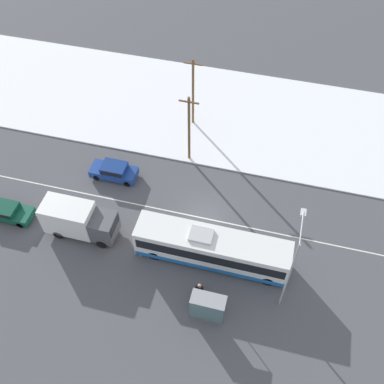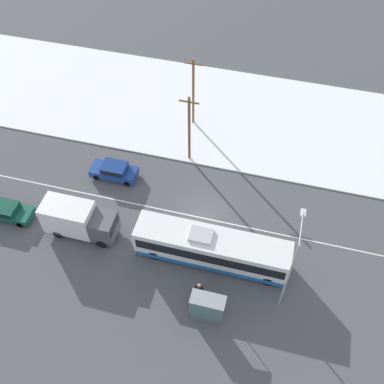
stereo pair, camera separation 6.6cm
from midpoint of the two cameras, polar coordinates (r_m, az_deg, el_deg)
The scene contains 12 objects.
ground_plane at distance 39.26m, azimuth 1.48°, elevation -3.35°, with size 120.00×120.00×0.00m, color #4C4C51.
snow_lot at distance 48.23m, azimuth 5.28°, elevation 9.60°, with size 80.00×15.16×0.12m.
lane_marking_center at distance 39.26m, azimuth 1.48°, elevation -3.35°, with size 60.00×0.12×0.00m.
city_bus at distance 35.73m, azimuth 2.52°, elevation -7.14°, with size 12.26×2.57×3.27m.
box_truck at distance 38.18m, azimuth -14.30°, elevation -3.40°, with size 6.08×2.30×3.26m.
sedan_car at distance 42.21m, azimuth -9.92°, elevation 2.70°, with size 4.30×1.80×1.53m.
parked_car_near_truck at distance 42.04m, azimuth -22.69°, elevation -2.19°, with size 4.73×1.80×1.38m.
pedestrian_at_stop at distance 34.56m, azimuth 0.90°, elevation -12.21°, with size 0.64×0.29×1.79m.
bus_shelter at distance 33.33m, azimuth 1.90°, elevation -14.40°, with size 2.56×1.20×2.40m.
streetlamp at distance 31.52m, azimuth 12.53°, elevation -8.72°, with size 0.36×3.05×8.44m.
utility_pole_roadside at distance 40.93m, azimuth -0.42°, elevation 8.05°, with size 1.80×0.24×7.54m.
utility_pole_snowlot at distance 44.69m, azimuth 0.09°, elevation 12.63°, with size 1.80×0.24×7.76m.
Camera 1 is at (4.59, -22.20, 32.05)m, focal length 42.00 mm.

